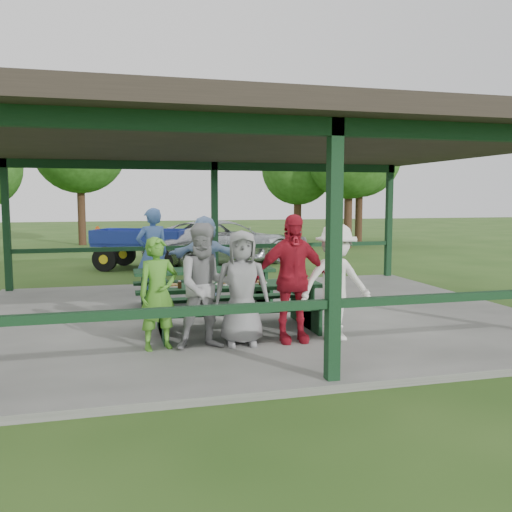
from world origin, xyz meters
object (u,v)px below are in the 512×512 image
object	(u,v)px
picnic_table_near	(236,301)
picnic_table_far	(204,283)
farm_trailer	(142,248)
spectator_lblue	(205,258)
spectator_blue	(152,253)
contestant_green	(158,294)
contestant_grey_left	(206,286)
pickup_truck	(223,242)
contestant_red	(292,278)
contestant_grey_mid	(242,288)
contestant_white_fedora	(336,282)
spectator_grey	(293,256)

from	to	relation	value
picnic_table_near	picnic_table_far	size ratio (longest dim) A/B	1.01
picnic_table_far	farm_trailer	world-z (taller)	farm_trailer
spectator_lblue	spectator_blue	bearing A→B (deg)	-6.30
contestant_green	contestant_grey_left	size ratio (longest dim) A/B	0.89
pickup_truck	farm_trailer	world-z (taller)	pickup_truck
contestant_red	contestant_grey_left	bearing A→B (deg)	-176.01
contestant_grey_left	contestant_red	bearing A→B (deg)	0.45
farm_trailer	contestant_red	bearing A→B (deg)	-56.57
picnic_table_far	contestant_green	size ratio (longest dim) A/B	1.70
spectator_blue	contestant_grey_left	bearing A→B (deg)	81.97
picnic_table_near	pickup_truck	xyz separation A→B (m)	(1.69, 9.57, 0.16)
contestant_red	farm_trailer	size ratio (longest dim) A/B	0.50
contestant_grey_left	contestant_grey_mid	world-z (taller)	contestant_grey_left
pickup_truck	farm_trailer	bearing A→B (deg)	82.17
spectator_lblue	farm_trailer	bearing A→B (deg)	-61.90
contestant_white_fedora	pickup_truck	distance (m)	10.53
contestant_grey_left	contestant_white_fedora	xyz separation A→B (m)	(1.94, -0.02, -0.01)
farm_trailer	contestant_grey_left	bearing A→B (deg)	-63.98
picnic_table_far	contestant_grey_left	bearing A→B (deg)	-98.71
picnic_table_far	pickup_truck	bearing A→B (deg)	76.13
picnic_table_far	contestant_red	xyz separation A→B (m)	(0.83, -2.86, 0.47)
pickup_truck	contestant_grey_mid	bearing A→B (deg)	148.92
picnic_table_far	contestant_white_fedora	xyz separation A→B (m)	(1.49, -2.94, 0.40)
contestant_grey_left	picnic_table_far	bearing A→B (deg)	79.10
contestant_red	spectator_blue	distance (m)	4.52
picnic_table_near	contestant_green	bearing A→B (deg)	-148.62
contestant_white_fedora	spectator_lblue	distance (m)	4.00
picnic_table_far	farm_trailer	size ratio (longest dim) A/B	0.71
spectator_lblue	picnic_table_far	bearing A→B (deg)	98.18
pickup_truck	spectator_grey	bearing A→B (deg)	160.71
picnic_table_far	pickup_truck	xyz separation A→B (m)	(1.87, 7.57, 0.17)
spectator_grey	farm_trailer	distance (m)	6.71
contestant_white_fedora	spectator_blue	distance (m)	4.89
contestant_green	spectator_grey	xyz separation A→B (m)	(3.21, 3.69, 0.07)
spectator_grey	pickup_truck	world-z (taller)	spectator_grey
spectator_grey	pickup_truck	xyz separation A→B (m)	(-0.24, 6.67, -0.21)
contestant_grey_mid	pickup_truck	size ratio (longest dim) A/B	0.31
picnic_table_far	contestant_white_fedora	distance (m)	3.32
picnic_table_near	contestant_red	xyz separation A→B (m)	(0.65, -0.86, 0.46)
picnic_table_far	contestant_white_fedora	size ratio (longest dim) A/B	1.49
contestant_red	picnic_table_far	bearing A→B (deg)	107.57
spectator_blue	spectator_grey	size ratio (longest dim) A/B	1.12
contestant_white_fedora	spectator_grey	xyz separation A→B (m)	(0.62, 3.85, -0.02)
contestant_grey_left	farm_trailer	distance (m)	9.85
contestant_grey_left	pickup_truck	world-z (taller)	contestant_grey_left
contestant_white_fedora	spectator_lblue	bearing A→B (deg)	110.17
picnic_table_near	contestant_grey_mid	xyz separation A→B (m)	(-0.10, -0.84, 0.35)
contestant_green	farm_trailer	size ratio (longest dim) A/B	0.42
spectator_lblue	pickup_truck	size ratio (longest dim) A/B	0.33
picnic_table_near	contestant_green	world-z (taller)	contestant_green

